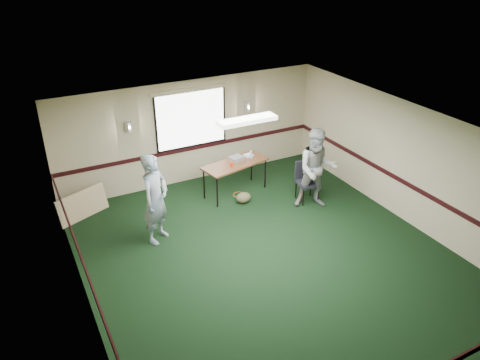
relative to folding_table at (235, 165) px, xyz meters
name	(u,v)px	position (x,y,z in m)	size (l,w,h in m)	color
ground	(270,259)	(-0.64, -2.79, -0.78)	(8.00, 8.00, 0.00)	black
room_shell	(223,150)	(-0.64, -0.67, 0.80)	(8.00, 8.02, 8.00)	#C3B78D
folding_table	(235,165)	(0.00, 0.00, 0.00)	(1.78, 1.01, 0.84)	#502817
projector	(236,159)	(0.09, 0.11, 0.11)	(0.32, 0.27, 0.11)	gray
game_console	(248,155)	(0.48, 0.20, 0.09)	(0.21, 0.17, 0.05)	white
red_cup	(232,165)	(-0.18, -0.16, 0.12)	(0.08, 0.08, 0.12)	red
water_bottle	(251,154)	(0.48, 0.07, 0.16)	(0.06, 0.06, 0.20)	#8FC7EB
duffel_bag	(243,198)	(-0.05, -0.54, -0.64)	(0.38, 0.28, 0.27)	#474528
cable_coil	(239,195)	(0.03, -0.15, -0.77)	(0.30, 0.30, 0.02)	#D2541A
folded_table	(82,205)	(-3.64, 0.59, -0.46)	(1.26, 0.05, 0.65)	tan
conference_chair	(306,178)	(1.39, -1.07, -0.20)	(0.55, 0.57, 0.99)	black
person_left	(155,199)	(-2.39, -1.07, 0.21)	(0.72, 0.47, 1.97)	#436394
person_right	(317,169)	(1.40, -1.45, 0.20)	(0.95, 0.74, 1.96)	#698AA3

